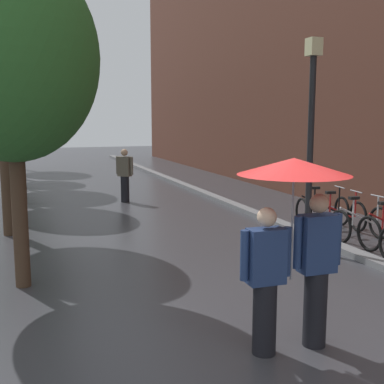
{
  "coord_description": "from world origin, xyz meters",
  "views": [
    {
      "loc": [
        -2.58,
        -4.41,
        2.55
      ],
      "look_at": [
        0.06,
        3.02,
        1.35
      ],
      "focal_mm": 45.34,
      "sensor_mm": 36.0,
      "label": 1
    }
  ],
  "objects": [
    {
      "name": "kerb_strip",
      "position": [
        3.2,
        10.0,
        0.06
      ],
      "size": [
        0.3,
        36.0,
        0.12
      ],
      "primitive_type": "cube",
      "color": "slate",
      "rests_on": "ground"
    },
    {
      "name": "street_tree_2",
      "position": [
        -2.59,
        10.81,
        3.51
      ],
      "size": [
        2.71,
        2.71,
        5.21
      ],
      "color": "#473323",
      "rests_on": "ground"
    },
    {
      "name": "parked_bicycle_4",
      "position": [
        4.15,
        5.24,
        0.38
      ],
      "size": [
        1.17,
        0.85,
        0.96
      ],
      "color": "black",
      "rests_on": "ground"
    },
    {
      "name": "couple_under_umbrella",
      "position": [
        0.15,
        0.03,
        1.46
      ],
      "size": [
        1.22,
        1.21,
        2.14
      ],
      "color": "black",
      "rests_on": "ground"
    },
    {
      "name": "street_tree_0",
      "position": [
        -2.63,
        3.19,
        3.41
      ],
      "size": [
        2.51,
        2.51,
        4.94
      ],
      "color": "#473323",
      "rests_on": "ground"
    },
    {
      "name": "street_tree_4",
      "position": [
        -2.78,
        17.82,
        3.69
      ],
      "size": [
        2.23,
        2.23,
        4.99
      ],
      "color": "#473323",
      "rests_on": "ground"
    },
    {
      "name": "parked_bicycle_3",
      "position": [
        4.06,
        4.52,
        0.38
      ],
      "size": [
        1.15,
        0.81,
        0.96
      ],
      "color": "black",
      "rests_on": "ground"
    },
    {
      "name": "parked_bicycle_2",
      "position": [
        4.06,
        3.74,
        0.38
      ],
      "size": [
        1.09,
        0.72,
        0.96
      ],
      "color": "black",
      "rests_on": "ground"
    },
    {
      "name": "street_lamp_post",
      "position": [
        2.6,
        3.49,
        2.36
      ],
      "size": [
        0.24,
        0.24,
        4.01
      ],
      "color": "black",
      "rests_on": "ground"
    },
    {
      "name": "ground_plane",
      "position": [
        0.0,
        0.0,
        0.0
      ],
      "size": [
        80.0,
        80.0,
        0.0
      ],
      "primitive_type": "plane",
      "color": "#38383D"
    },
    {
      "name": "street_tree_5",
      "position": [
        -2.58,
        21.58,
        4.2
      ],
      "size": [
        2.71,
        2.71,
        5.9
      ],
      "color": "#473323",
      "rests_on": "ground"
    },
    {
      "name": "pedestrian_walking_midground",
      "position": [
        0.41,
        10.16,
        0.83
      ],
      "size": [
        0.45,
        0.43,
        1.63
      ],
      "color": "black",
      "rests_on": "ground"
    },
    {
      "name": "street_tree_3",
      "position": [
        -2.57,
        14.48,
        3.68
      ],
      "size": [
        2.95,
        2.95,
        5.16
      ],
      "color": "#473323",
      "rests_on": "ground"
    }
  ]
}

